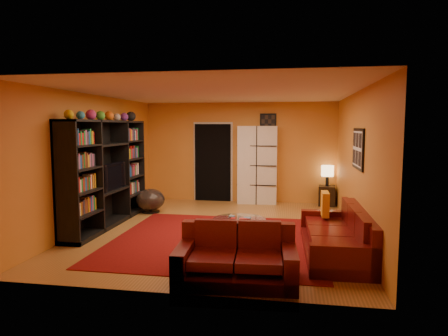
% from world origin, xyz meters
% --- Properties ---
extents(floor, '(6.00, 6.00, 0.00)m').
position_xyz_m(floor, '(0.00, 0.00, 0.00)').
color(floor, olive).
rests_on(floor, ground).
extents(ceiling, '(6.00, 6.00, 0.00)m').
position_xyz_m(ceiling, '(0.00, 0.00, 2.60)').
color(ceiling, white).
rests_on(ceiling, wall_back).
extents(wall_back, '(6.00, 0.00, 6.00)m').
position_xyz_m(wall_back, '(0.00, 3.00, 1.30)').
color(wall_back, orange).
rests_on(wall_back, floor).
extents(wall_front, '(6.00, 0.00, 6.00)m').
position_xyz_m(wall_front, '(0.00, -3.00, 1.30)').
color(wall_front, orange).
rests_on(wall_front, floor).
extents(wall_left, '(0.00, 6.00, 6.00)m').
position_xyz_m(wall_left, '(-2.50, 0.00, 1.30)').
color(wall_left, orange).
rests_on(wall_left, floor).
extents(wall_right, '(0.00, 6.00, 6.00)m').
position_xyz_m(wall_right, '(2.50, 0.00, 1.30)').
color(wall_right, orange).
rests_on(wall_right, floor).
extents(rug, '(3.60, 3.60, 0.01)m').
position_xyz_m(rug, '(0.10, -0.70, 0.01)').
color(rug, '#57090A').
rests_on(rug, floor).
extents(doorway, '(0.95, 0.10, 2.04)m').
position_xyz_m(doorway, '(-0.70, 2.96, 1.02)').
color(doorway, black).
rests_on(doorway, floor).
extents(wall_art_right, '(0.03, 1.00, 0.70)m').
position_xyz_m(wall_art_right, '(2.48, -0.30, 1.60)').
color(wall_art_right, black).
rests_on(wall_art_right, wall_right).
extents(wall_art_back, '(0.42, 0.03, 0.52)m').
position_xyz_m(wall_art_back, '(0.75, 2.98, 2.05)').
color(wall_art_back, black).
rests_on(wall_art_back, wall_back).
extents(entertainment_unit, '(0.45, 3.00, 2.10)m').
position_xyz_m(entertainment_unit, '(-2.27, 0.00, 1.05)').
color(entertainment_unit, black).
rests_on(entertainment_unit, floor).
extents(tv, '(0.94, 0.12, 0.54)m').
position_xyz_m(tv, '(-2.23, 0.04, 0.99)').
color(tv, black).
rests_on(tv, entertainment_unit).
extents(sofa, '(1.00, 2.33, 0.85)m').
position_xyz_m(sofa, '(2.14, -1.14, 0.28)').
color(sofa, '#49090A').
rests_on(sofa, rug).
extents(loveseat, '(1.58, 1.01, 0.85)m').
position_xyz_m(loveseat, '(0.67, -2.42, 0.28)').
color(loveseat, '#49090A').
rests_on(loveseat, rug).
extents(throw_pillow, '(0.12, 0.42, 0.42)m').
position_xyz_m(throw_pillow, '(1.95, -0.32, 0.63)').
color(throw_pillow, orange).
rests_on(throw_pillow, sofa).
extents(coffee_table, '(0.89, 0.89, 0.44)m').
position_xyz_m(coffee_table, '(0.52, -0.96, 0.40)').
color(coffee_table, silver).
rests_on(coffee_table, floor).
extents(storage_cabinet, '(1.02, 0.50, 1.99)m').
position_xyz_m(storage_cabinet, '(0.49, 2.80, 0.99)').
color(storage_cabinet, silver).
rests_on(storage_cabinet, floor).
extents(bowl_chair, '(0.66, 0.66, 0.54)m').
position_xyz_m(bowl_chair, '(-1.84, 1.26, 0.29)').
color(bowl_chair, black).
rests_on(bowl_chair, floor).
extents(side_table, '(0.43, 0.43, 0.50)m').
position_xyz_m(side_table, '(2.25, 2.75, 0.25)').
color(side_table, black).
rests_on(side_table, floor).
extents(table_lamp, '(0.31, 0.31, 0.51)m').
position_xyz_m(table_lamp, '(2.25, 2.75, 0.86)').
color(table_lamp, black).
rests_on(table_lamp, side_table).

